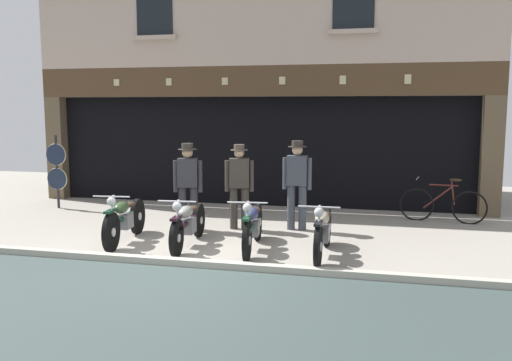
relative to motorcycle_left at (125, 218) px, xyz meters
name	(u,v)px	position (x,y,z in m)	size (l,w,h in m)	color
ground	(145,290)	(1.37, -2.15, -0.47)	(22.93, 22.00, 0.18)	gray
shop_facade	(271,131)	(1.37, 5.85, 1.27)	(11.23, 4.42, 6.25)	black
motorcycle_left	(125,218)	(0.00, 0.00, 0.00)	(0.62, 1.97, 0.92)	black
motorcycle_center_left	(188,223)	(1.17, 0.01, -0.02)	(0.62, 2.00, 0.90)	black
motorcycle_center	(253,225)	(2.30, 0.02, 0.00)	(0.62, 2.06, 0.92)	black
motorcycle_center_right	(323,230)	(3.47, -0.11, 0.00)	(0.62, 2.02, 0.93)	black
salesman_left	(188,182)	(0.71, 1.27, 0.50)	(0.55, 0.36, 1.67)	#2D2D33
shopkeeper_center	(239,183)	(1.66, 1.53, 0.48)	(0.55, 0.33, 1.65)	#38332D
salesman_right	(297,180)	(2.76, 1.71, 0.53)	(0.56, 0.35, 1.72)	#3D424C
tyre_sign_pole	(57,168)	(-3.05, 2.66, 0.53)	(0.51, 0.06, 1.71)	#232328
advert_board_near	(382,134)	(4.31, 4.23, 1.31)	(0.76, 0.03, 0.97)	silver
advert_board_far	(431,132)	(5.37, 4.23, 1.37)	(0.66, 0.03, 0.92)	silver
leaning_bicycle	(443,204)	(5.58, 3.10, -0.06)	(1.72, 0.50, 0.94)	black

